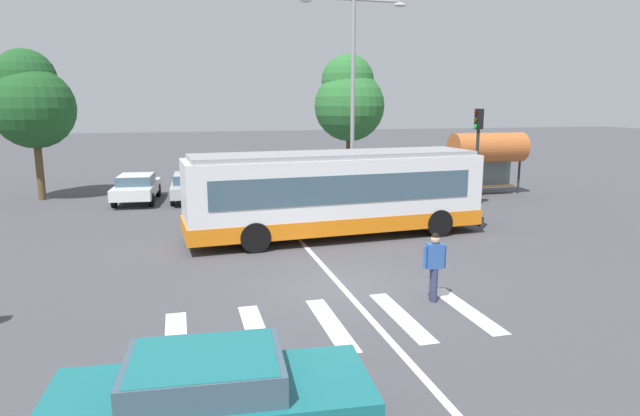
# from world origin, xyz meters

# --- Properties ---
(ground_plane) EXTENTS (160.00, 160.00, 0.00)m
(ground_plane) POSITION_xyz_m (0.00, 0.00, 0.00)
(ground_plane) COLOR #47474C
(city_transit_bus) EXTENTS (10.90, 3.26, 3.06)m
(city_transit_bus) POSITION_xyz_m (1.39, 5.19, 1.59)
(city_transit_bus) COLOR black
(city_transit_bus) RESTS_ON ground_plane
(pedestrian_crossing_street) EXTENTS (0.58, 0.29, 1.72)m
(pedestrian_crossing_street) POSITION_xyz_m (1.90, -1.68, 0.97)
(pedestrian_crossing_street) COLOR #333856
(pedestrian_crossing_street) RESTS_ON ground_plane
(foreground_sedan) EXTENTS (4.62, 2.15, 1.35)m
(foreground_sedan) POSITION_xyz_m (-3.70, -6.05, 0.77)
(foreground_sedan) COLOR black
(foreground_sedan) RESTS_ON ground_plane
(parked_car_white) EXTENTS (2.17, 4.63, 1.35)m
(parked_car_white) POSITION_xyz_m (-6.02, 14.35, 0.77)
(parked_car_white) COLOR black
(parked_car_white) RESTS_ON ground_plane
(parked_car_silver) EXTENTS (2.00, 4.56, 1.35)m
(parked_car_silver) POSITION_xyz_m (-3.46, 14.17, 0.77)
(parked_car_silver) COLOR black
(parked_car_silver) RESTS_ON ground_plane
(parked_car_blue) EXTENTS (2.04, 4.59, 1.35)m
(parked_car_blue) POSITION_xyz_m (-0.53, 14.12, 0.77)
(parked_car_blue) COLOR black
(parked_car_blue) RESTS_ON ground_plane
(parked_car_black) EXTENTS (1.98, 4.56, 1.35)m
(parked_car_black) POSITION_xyz_m (2.06, 14.54, 0.77)
(parked_car_black) COLOR black
(parked_car_black) RESTS_ON ground_plane
(traffic_light_far_corner) EXTENTS (0.33, 0.32, 4.52)m
(traffic_light_far_corner) POSITION_xyz_m (9.03, 8.60, 3.04)
(traffic_light_far_corner) COLOR #28282B
(traffic_light_far_corner) RESTS_ON ground_plane
(bus_stop_shelter) EXTENTS (4.01, 1.54, 3.25)m
(bus_stop_shelter) POSITION_xyz_m (11.63, 11.92, 2.42)
(bus_stop_shelter) COLOR #28282B
(bus_stop_shelter) RESTS_ON ground_plane
(twin_arm_street_lamp) EXTENTS (5.21, 0.32, 9.61)m
(twin_arm_street_lamp) POSITION_xyz_m (4.23, 11.99, 5.91)
(twin_arm_street_lamp) COLOR #939399
(twin_arm_street_lamp) RESTS_ON ground_plane
(background_tree_left) EXTENTS (3.91, 3.91, 7.36)m
(background_tree_left) POSITION_xyz_m (-10.77, 16.30, 4.91)
(background_tree_left) COLOR brown
(background_tree_left) RESTS_ON ground_plane
(background_tree_right) EXTENTS (4.18, 4.18, 7.61)m
(background_tree_right) POSITION_xyz_m (6.04, 18.26, 5.00)
(background_tree_right) COLOR brown
(background_tree_right) RESTS_ON ground_plane
(crosswalk_painted_stripes) EXTENTS (7.06, 2.99, 0.01)m
(crosswalk_painted_stripes) POSITION_xyz_m (-0.90, -2.39, 0.00)
(crosswalk_painted_stripes) COLOR silver
(crosswalk_painted_stripes) RESTS_ON ground_plane
(lane_center_line) EXTENTS (0.16, 24.00, 0.01)m
(lane_center_line) POSITION_xyz_m (0.04, 2.00, 0.00)
(lane_center_line) COLOR silver
(lane_center_line) RESTS_ON ground_plane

